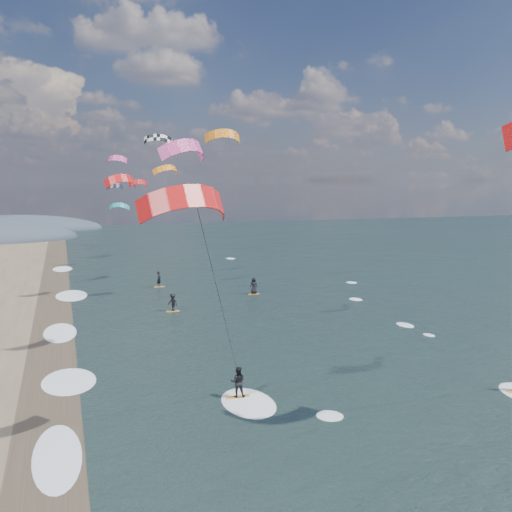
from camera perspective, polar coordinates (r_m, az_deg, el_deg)
name	(u,v)px	position (r m, az deg, el deg)	size (l,w,h in m)	color
ground	(386,481)	(23.30, 12.82, -21.11)	(260.00, 260.00, 0.00)	black
wet_sand_strip	(48,419)	(29.47, -20.07, -15.05)	(3.00, 240.00, 0.00)	#382D23
kitesurfer_near_b	(214,274)	(23.75, -4.24, -1.79)	(6.98, 8.49, 11.76)	orange
far_kitesurfers	(200,291)	(53.83, -5.66, -3.50)	(10.04, 12.60, 1.67)	orange
bg_kite_field	(148,172)	(72.74, -10.77, 8.21)	(12.57, 75.11, 10.56)	black
shoreline_surf	(73,382)	(33.90, -17.84, -11.94)	(2.40, 79.40, 0.11)	white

